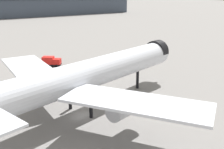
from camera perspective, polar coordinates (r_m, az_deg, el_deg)
The scene contains 4 objects.
ground at distance 51.54m, azimuth -6.24°, elevation -8.46°, with size 900.00×900.00×0.00m, color slate.
airliner_near_gate at distance 51.44m, azimuth -5.07°, elevation -0.11°, with size 53.96×48.02×15.84m.
service_truck_front at distance 84.46m, azimuth -12.47°, elevation 2.69°, with size 5.85×4.98×3.00m.
baggage_tug_wing at distance 83.96m, azimuth -3.93°, elevation 2.55°, with size 3.55×3.18×1.85m.
Camera 1 is at (-17.97, -42.84, 22.33)m, focal length 44.17 mm.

